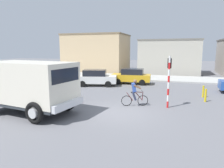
{
  "coord_description": "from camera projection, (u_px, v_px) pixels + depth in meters",
  "views": [
    {
      "loc": [
        3.07,
        -10.96,
        3.58
      ],
      "look_at": [
        -1.22,
        2.5,
        1.2
      ],
      "focal_mm": 32.92,
      "sensor_mm": 36.0,
      "label": 1
    }
  ],
  "objects": [
    {
      "name": "ground_plane",
      "position": [
        119.0,
        112.0,
        11.81
      ],
      "size": [
        120.0,
        120.0,
        0.0
      ],
      "primitive_type": "plane",
      "color": "slate"
    },
    {
      "name": "sidewalk_far",
      "position": [
        151.0,
        78.0,
        25.63
      ],
      "size": [
        80.0,
        5.0,
        0.16
      ],
      "primitive_type": "cube",
      "color": "#ADADA8",
      "rests_on": "ground"
    },
    {
      "name": "truck_foreground",
      "position": [
        30.0,
        84.0,
        11.53
      ],
      "size": [
        5.71,
        3.38,
        2.9
      ],
      "color": "silver",
      "rests_on": "ground"
    },
    {
      "name": "cyclist",
      "position": [
        135.0,
        93.0,
        13.07
      ],
      "size": [
        1.63,
        0.73,
        1.72
      ],
      "color": "black",
      "rests_on": "ground"
    },
    {
      "name": "traffic_light_pole",
      "position": [
        169.0,
        75.0,
        12.53
      ],
      "size": [
        0.24,
        0.43,
        3.2
      ],
      "color": "red",
      "rests_on": "ground"
    },
    {
      "name": "car_white_mid",
      "position": [
        131.0,
        76.0,
        21.6
      ],
      "size": [
        4.11,
        2.1,
        1.6
      ],
      "color": "gold",
      "rests_on": "ground"
    },
    {
      "name": "car_far_side",
      "position": [
        96.0,
        78.0,
        20.43
      ],
      "size": [
        4.3,
        2.65,
        1.6
      ],
      "color": "white",
      "rests_on": "ground"
    },
    {
      "name": "bollard_near",
      "position": [
        206.0,
        95.0,
        14.16
      ],
      "size": [
        0.14,
        0.14,
        0.9
      ],
      "primitive_type": "cylinder",
      "color": "gold",
      "rests_on": "ground"
    },
    {
      "name": "bollard_far",
      "position": [
        203.0,
        92.0,
        15.47
      ],
      "size": [
        0.14,
        0.14,
        0.9
      ],
      "primitive_type": "cylinder",
      "color": "gold",
      "rests_on": "ground"
    },
    {
      "name": "building_corner_left",
      "position": [
        97.0,
        53.0,
        35.28
      ],
      "size": [
        10.15,
        7.63,
        6.1
      ],
      "color": "#D1B284",
      "rests_on": "ground"
    },
    {
      "name": "building_mid_block",
      "position": [
        169.0,
        57.0,
        31.18
      ],
      "size": [
        8.8,
        6.3,
        5.04
      ],
      "color": "#B2AD9E",
      "rests_on": "ground"
    }
  ]
}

